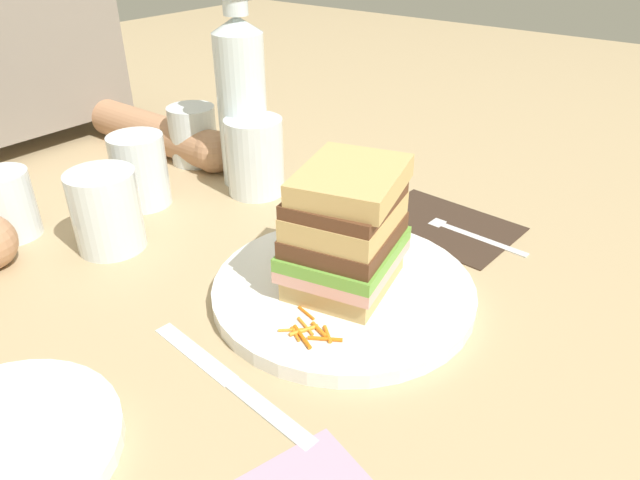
% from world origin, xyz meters
% --- Properties ---
extents(ground_plane, '(3.00, 3.00, 0.00)m').
position_xyz_m(ground_plane, '(0.00, 0.00, 0.00)').
color(ground_plane, tan).
extents(main_plate, '(0.26, 0.26, 0.02)m').
position_xyz_m(main_plate, '(-0.01, -0.02, 0.01)').
color(main_plate, white).
rests_on(main_plate, ground_plane).
extents(sandwich, '(0.14, 0.12, 0.13)m').
position_xyz_m(sandwich, '(-0.01, -0.02, 0.08)').
color(sandwich, tan).
rests_on(sandwich, main_plate).
extents(carrot_shred_0, '(0.02, 0.03, 0.00)m').
position_xyz_m(carrot_shred_0, '(-0.09, -0.06, 0.02)').
color(carrot_shred_0, orange).
rests_on(carrot_shred_0, main_plate).
extents(carrot_shred_1, '(0.01, 0.03, 0.00)m').
position_xyz_m(carrot_shred_1, '(-0.09, -0.03, 0.02)').
color(carrot_shred_1, orange).
rests_on(carrot_shred_1, main_plate).
extents(carrot_shred_2, '(0.03, 0.02, 0.00)m').
position_xyz_m(carrot_shred_2, '(-0.09, -0.04, 0.02)').
color(carrot_shred_2, orange).
rests_on(carrot_shred_2, main_plate).
extents(carrot_shred_3, '(0.01, 0.02, 0.00)m').
position_xyz_m(carrot_shred_3, '(-0.08, -0.05, 0.02)').
color(carrot_shred_3, orange).
rests_on(carrot_shred_3, main_plate).
extents(carrot_shred_4, '(0.02, 0.02, 0.00)m').
position_xyz_m(carrot_shred_4, '(-0.08, -0.06, 0.02)').
color(carrot_shred_4, orange).
rests_on(carrot_shred_4, main_plate).
extents(carrot_shred_5, '(0.01, 0.02, 0.00)m').
position_xyz_m(carrot_shred_5, '(-0.10, -0.03, 0.02)').
color(carrot_shred_5, orange).
rests_on(carrot_shred_5, main_plate).
extents(carrot_shred_6, '(0.01, 0.02, 0.00)m').
position_xyz_m(carrot_shred_6, '(-0.07, -0.02, 0.02)').
color(carrot_shred_6, orange).
rests_on(carrot_shred_6, main_plate).
extents(carrot_shred_7, '(0.02, 0.03, 0.00)m').
position_xyz_m(carrot_shred_7, '(-0.10, -0.04, 0.02)').
color(carrot_shred_7, orange).
rests_on(carrot_shred_7, main_plate).
extents(carrot_shred_8, '(0.02, 0.02, 0.00)m').
position_xyz_m(carrot_shred_8, '(-0.10, -0.03, 0.02)').
color(carrot_shred_8, orange).
rests_on(carrot_shred_8, main_plate).
extents(carrot_shred_9, '(0.02, 0.01, 0.00)m').
position_xyz_m(carrot_shred_9, '(0.06, 0.01, 0.02)').
color(carrot_shred_9, orange).
rests_on(carrot_shred_9, main_plate).
extents(carrot_shred_10, '(0.02, 0.02, 0.00)m').
position_xyz_m(carrot_shred_10, '(0.06, 0.00, 0.02)').
color(carrot_shred_10, orange).
rests_on(carrot_shred_10, main_plate).
extents(carrot_shred_11, '(0.03, 0.01, 0.00)m').
position_xyz_m(carrot_shred_11, '(0.08, -0.01, 0.02)').
color(carrot_shred_11, orange).
rests_on(carrot_shred_11, main_plate).
extents(carrot_shred_12, '(0.02, 0.02, 0.00)m').
position_xyz_m(carrot_shred_12, '(0.08, -0.02, 0.02)').
color(carrot_shred_12, orange).
rests_on(carrot_shred_12, main_plate).
extents(carrot_shred_13, '(0.01, 0.03, 0.00)m').
position_xyz_m(carrot_shred_13, '(0.07, -0.01, 0.02)').
color(carrot_shred_13, orange).
rests_on(carrot_shred_13, main_plate).
extents(carrot_shred_14, '(0.02, 0.01, 0.00)m').
position_xyz_m(carrot_shred_14, '(0.08, -0.02, 0.02)').
color(carrot_shred_14, orange).
rests_on(carrot_shred_14, main_plate).
extents(carrot_shred_15, '(0.01, 0.03, 0.00)m').
position_xyz_m(carrot_shred_15, '(0.06, -0.02, 0.02)').
color(carrot_shred_15, orange).
rests_on(carrot_shred_15, main_plate).
extents(carrot_shred_16, '(0.01, 0.02, 0.00)m').
position_xyz_m(carrot_shred_16, '(0.05, -0.01, 0.02)').
color(carrot_shred_16, orange).
rests_on(carrot_shred_16, main_plate).
extents(carrot_shred_17, '(0.02, 0.03, 0.00)m').
position_xyz_m(carrot_shred_17, '(0.07, -0.02, 0.02)').
color(carrot_shred_17, orange).
rests_on(carrot_shred_17, main_plate).
extents(carrot_shred_18, '(0.02, 0.03, 0.00)m').
position_xyz_m(carrot_shred_18, '(0.08, -0.00, 0.02)').
color(carrot_shred_18, orange).
rests_on(carrot_shred_18, main_plate).
extents(napkin_dark, '(0.14, 0.18, 0.00)m').
position_xyz_m(napkin_dark, '(0.19, -0.03, 0.00)').
color(napkin_dark, '#38281E').
rests_on(napkin_dark, ground_plane).
extents(fork, '(0.03, 0.17, 0.00)m').
position_xyz_m(fork, '(0.19, -0.05, 0.00)').
color(fork, silver).
rests_on(fork, napkin_dark).
extents(knife, '(0.04, 0.20, 0.00)m').
position_xyz_m(knife, '(-0.17, -0.02, 0.00)').
color(knife, silver).
rests_on(knife, ground_plane).
extents(juice_glass, '(0.08, 0.08, 0.10)m').
position_xyz_m(juice_glass, '(0.12, 0.22, 0.05)').
color(juice_glass, white).
rests_on(juice_glass, ground_plane).
extents(water_bottle, '(0.07, 0.07, 0.26)m').
position_xyz_m(water_bottle, '(0.14, 0.25, 0.12)').
color(water_bottle, silver).
rests_on(water_bottle, ground_plane).
extents(empty_tumbler_0, '(0.07, 0.07, 0.09)m').
position_xyz_m(empty_tumbler_0, '(-0.00, 0.31, 0.05)').
color(empty_tumbler_0, silver).
rests_on(empty_tumbler_0, ground_plane).
extents(empty_tumbler_1, '(0.08, 0.08, 0.09)m').
position_xyz_m(empty_tumbler_1, '(-0.09, 0.25, 0.05)').
color(empty_tumbler_1, silver).
rests_on(empty_tumbler_1, ground_plane).
extents(empty_tumbler_2, '(0.07, 0.07, 0.09)m').
position_xyz_m(empty_tumbler_2, '(0.14, 0.37, 0.04)').
color(empty_tumbler_2, silver).
rests_on(empty_tumbler_2, ground_plane).
extents(empty_tumbler_3, '(0.07, 0.07, 0.08)m').
position_xyz_m(empty_tumbler_3, '(-0.15, 0.37, 0.04)').
color(empty_tumbler_3, silver).
rests_on(empty_tumbler_3, ground_plane).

